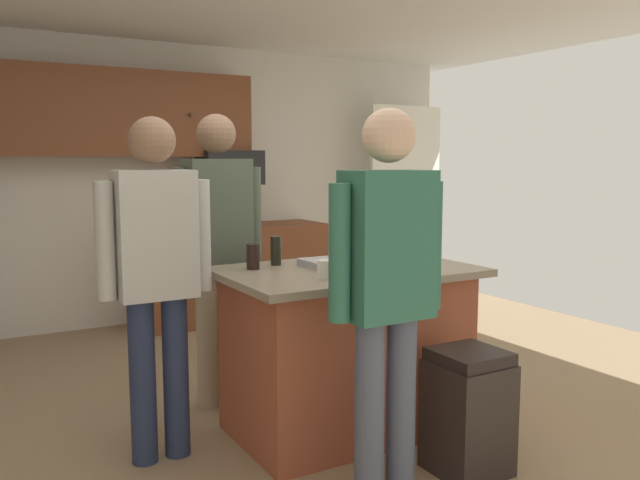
% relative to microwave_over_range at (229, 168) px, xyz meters
% --- Properties ---
extents(floor, '(7.04, 7.04, 0.00)m').
position_rel_microwave_over_range_xyz_m(floor, '(-0.60, -2.50, -1.45)').
color(floor, '#937A5B').
rests_on(floor, ground).
extents(back_wall, '(6.40, 0.10, 2.60)m').
position_rel_microwave_over_range_xyz_m(back_wall, '(-0.60, 0.30, -0.15)').
color(back_wall, silver).
rests_on(back_wall, ground).
extents(french_door_window_panel, '(0.90, 0.06, 2.00)m').
position_rel_microwave_over_range_xyz_m(french_door_window_panel, '(2.00, -0.10, -0.35)').
color(french_door_window_panel, white).
rests_on(french_door_window_panel, ground).
extents(cabinet_run_upper, '(2.40, 0.38, 0.75)m').
position_rel_microwave_over_range_xyz_m(cabinet_run_upper, '(-1.00, 0.10, 0.48)').
color(cabinet_run_upper, brown).
extents(cabinet_run_lower, '(1.80, 0.63, 0.90)m').
position_rel_microwave_over_range_xyz_m(cabinet_run_lower, '(0.00, -0.02, -1.00)').
color(cabinet_run_lower, brown).
rests_on(cabinet_run_lower, ground).
extents(microwave_over_range, '(0.56, 0.40, 0.32)m').
position_rel_microwave_over_range_xyz_m(microwave_over_range, '(0.00, 0.00, 0.00)').
color(microwave_over_range, black).
extents(kitchen_island, '(1.38, 0.90, 0.93)m').
position_rel_microwave_over_range_xyz_m(kitchen_island, '(-0.44, -2.78, -0.98)').
color(kitchen_island, '#9E4C33').
rests_on(kitchen_island, ground).
extents(person_guest_by_door, '(0.57, 0.23, 1.73)m').
position_rel_microwave_over_range_xyz_m(person_guest_by_door, '(-1.46, -2.63, -0.45)').
color(person_guest_by_door, '#232D4C').
rests_on(person_guest_by_door, ground).
extents(person_host_foreground, '(0.57, 0.24, 1.79)m').
position_rel_microwave_over_range_xyz_m(person_host_foreground, '(-0.92, -2.07, -0.40)').
color(person_host_foreground, tan).
rests_on(person_host_foreground, ground).
extents(person_guest_left, '(0.57, 0.23, 1.74)m').
position_rel_microwave_over_range_xyz_m(person_guest_left, '(-0.72, -3.55, -0.44)').
color(person_guest_left, '#4C5166').
rests_on(person_guest_left, ground).
extents(glass_dark_ale, '(0.06, 0.06, 0.17)m').
position_rel_microwave_over_range_xyz_m(glass_dark_ale, '(-0.73, -2.49, -0.44)').
color(glass_dark_ale, black).
rests_on(glass_dark_ale, kitchen_island).
extents(mug_blue_stoneware, '(0.12, 0.08, 0.10)m').
position_rel_microwave_over_range_xyz_m(mug_blue_stoneware, '(-0.71, -3.01, -0.48)').
color(mug_blue_stoneware, white).
rests_on(mug_blue_stoneware, kitchen_island).
extents(glass_pilsner, '(0.07, 0.07, 0.14)m').
position_rel_microwave_over_range_xyz_m(glass_pilsner, '(-0.90, -2.56, -0.45)').
color(glass_pilsner, black).
rests_on(glass_pilsner, kitchen_island).
extents(mug_ceramic_white, '(0.13, 0.08, 0.10)m').
position_rel_microwave_over_range_xyz_m(mug_ceramic_white, '(-0.27, -2.49, -0.47)').
color(mug_ceramic_white, '#4C6B99').
rests_on(mug_ceramic_white, kitchen_island).
extents(glass_stout_tall, '(0.07, 0.07, 0.13)m').
position_rel_microwave_over_range_xyz_m(glass_stout_tall, '(-0.42, -3.01, -0.46)').
color(glass_stout_tall, black).
rests_on(glass_stout_tall, kitchen_island).
extents(serving_tray, '(0.44, 0.30, 0.04)m').
position_rel_microwave_over_range_xyz_m(serving_tray, '(-0.42, -2.72, -0.50)').
color(serving_tray, '#B7B7BC').
rests_on(serving_tray, kitchen_island).
extents(trash_bin, '(0.34, 0.34, 0.61)m').
position_rel_microwave_over_range_xyz_m(trash_bin, '(-0.20, -3.51, -1.15)').
color(trash_bin, black).
rests_on(trash_bin, ground).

